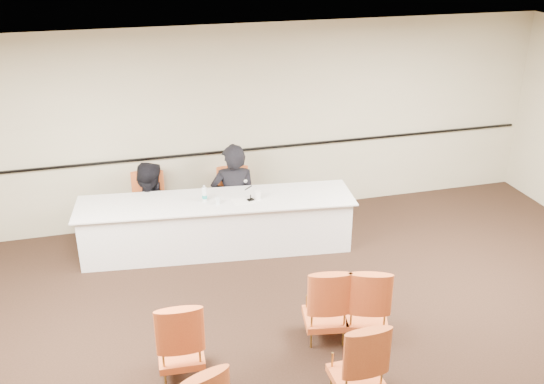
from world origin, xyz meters
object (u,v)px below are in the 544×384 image
at_px(panelist_second_chair, 149,206).
at_px(microphone, 250,192).
at_px(aud_chair_front_right, 367,301).
at_px(water_bottle, 204,193).
at_px(drinking_glass, 218,201).
at_px(aud_chair_front_mid, 326,301).
at_px(aud_chair_front_left, 180,337).
at_px(panelist_main, 234,204).
at_px(coffee_cup, 258,195).
at_px(aud_chair_back_mid, 357,359).
at_px(panelist_main_chair, 234,201).
at_px(panelist_second, 150,217).
at_px(panel_table, 217,225).

bearing_deg(panelist_second_chair, microphone, -24.38).
bearing_deg(aud_chair_front_right, water_bottle, 139.17).
relative_size(drinking_glass, aud_chair_front_mid, 0.11).
distance_m(panelist_second_chair, drinking_glass, 1.25).
relative_size(panelist_second_chair, aud_chair_front_left, 1.00).
relative_size(panelist_main, panelist_second_chair, 2.00).
bearing_deg(coffee_cup, microphone, -174.38).
bearing_deg(coffee_cup, aud_chair_back_mid, -86.60).
distance_m(coffee_cup, aud_chair_back_mid, 3.20).
distance_m(water_bottle, aud_chair_front_mid, 2.55).
distance_m(panelist_main_chair, panelist_second, 1.28).
bearing_deg(panelist_main, coffee_cup, 117.33).
distance_m(panelist_second, aud_chair_front_left, 3.20).
xyz_separation_m(panelist_main, coffee_cup, (0.20, -0.66, 0.41)).
height_order(panelist_second, aud_chair_front_left, panelist_second).
distance_m(microphone, water_bottle, 0.64).
relative_size(panelist_second_chair, microphone, 3.52).
distance_m(panelist_second_chair, coffee_cup, 1.70).
bearing_deg(coffee_cup, aud_chair_front_right, -73.81).
bearing_deg(drinking_glass, water_bottle, 137.22).
xyz_separation_m(panelist_main, aud_chair_back_mid, (0.39, -3.83, 0.04)).
bearing_deg(panel_table, microphone, -9.93).
bearing_deg(water_bottle, coffee_cup, -10.83).
bearing_deg(panelist_second_chair, coffee_cup, -22.22).
distance_m(panel_table, drinking_glass, 0.46).
relative_size(aud_chair_front_left, aud_chair_back_mid, 1.00).
bearing_deg(panelist_second, panelist_second_chair, -0.00).
bearing_deg(aud_chair_front_mid, drinking_glass, 119.79).
bearing_deg(panelist_second, panelist_main, -168.56).
bearing_deg(panelist_main, drinking_glass, 71.45).
xyz_separation_m(panelist_main_chair, aud_chair_front_left, (-1.21, -3.05, 0.00)).
bearing_deg(aud_chair_front_right, panelist_second, 143.92).
bearing_deg(aud_chair_front_left, aud_chair_front_right, 5.90).
bearing_deg(panelist_second_chair, aud_chair_front_right, -49.07).
xyz_separation_m(drinking_glass, aud_chair_front_mid, (0.79, -2.18, -0.35)).
bearing_deg(aud_chair_front_mid, panelist_main_chair, 108.43).
bearing_deg(coffee_cup, aud_chair_front_left, -120.61).
height_order(coffee_cup, aud_chair_front_left, aud_chair_front_left).
distance_m(microphone, coffee_cup, 0.13).
xyz_separation_m(panelist_main_chair, aud_chair_front_mid, (0.43, -2.85, 0.00)).
bearing_deg(aud_chair_front_right, aud_chair_front_mid, -175.53).
bearing_deg(aud_chair_front_right, aud_chair_front_left, -158.15).
distance_m(microphone, aud_chair_front_right, 2.46).
distance_m(panelist_second_chair, aud_chair_front_left, 3.19).
height_order(panelist_main, aud_chair_front_right, panelist_main).
height_order(panelist_main, microphone, panelist_main).
height_order(panelist_second, aud_chair_front_right, panelist_second).
bearing_deg(panelist_second_chair, panelist_second, 0.00).
bearing_deg(coffee_cup, water_bottle, 169.17).
height_order(panelist_main, aud_chair_back_mid, panelist_main).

